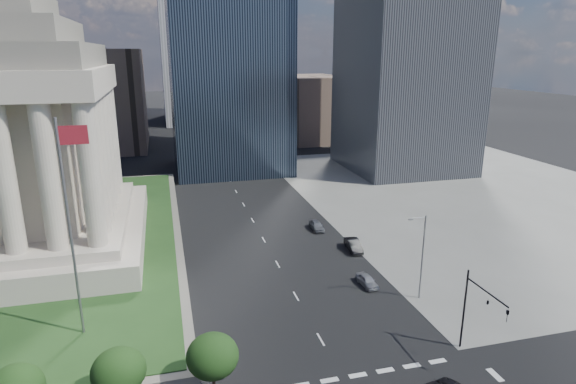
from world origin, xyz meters
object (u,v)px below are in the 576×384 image
object	(u,v)px
street_lamp_north	(421,252)
parked_sedan_near	(367,281)
parked_sedan_mid	(353,245)
traffic_signal_ne	(478,307)
flagpole	(71,219)
parked_sedan_far	(317,225)

from	to	relation	value
street_lamp_north	parked_sedan_near	world-z (taller)	street_lamp_north
parked_sedan_near	street_lamp_north	bearing A→B (deg)	-48.64
parked_sedan_near	parked_sedan_mid	world-z (taller)	parked_sedan_mid
traffic_signal_ne	flagpole	bearing A→B (deg)	163.29
parked_sedan_near	parked_sedan_mid	size ratio (longest dim) A/B	0.80
parked_sedan_mid	parked_sedan_near	bearing A→B (deg)	-97.33
street_lamp_north	parked_sedan_near	size ratio (longest dim) A/B	2.60
parked_sedan_mid	parked_sedan_far	xyz separation A→B (m)	(-2.50, 9.16, -0.06)
parked_sedan_near	parked_sedan_far	distance (m)	19.63
street_lamp_north	parked_sedan_far	bearing A→B (deg)	100.22
traffic_signal_ne	parked_sedan_far	xyz separation A→B (m)	(-3.50, 35.32, -4.52)
traffic_signal_ne	parked_sedan_mid	world-z (taller)	traffic_signal_ne
parked_sedan_near	traffic_signal_ne	bearing A→B (deg)	-80.72
flagpole	traffic_signal_ne	bearing A→B (deg)	-16.71
parked_sedan_far	parked_sedan_near	bearing A→B (deg)	-88.31
traffic_signal_ne	parked_sedan_near	distance (m)	16.71
flagpole	parked_sedan_near	bearing A→B (deg)	9.90
street_lamp_north	parked_sedan_far	world-z (taller)	street_lamp_north
flagpole	parked_sedan_near	xyz separation A→B (m)	(30.83, 5.38, -12.46)
flagpole	parked_sedan_near	size ratio (longest dim) A/B	5.21
parked_sedan_near	parked_sedan_far	bearing A→B (deg)	86.70
traffic_signal_ne	street_lamp_north	world-z (taller)	street_lamp_north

